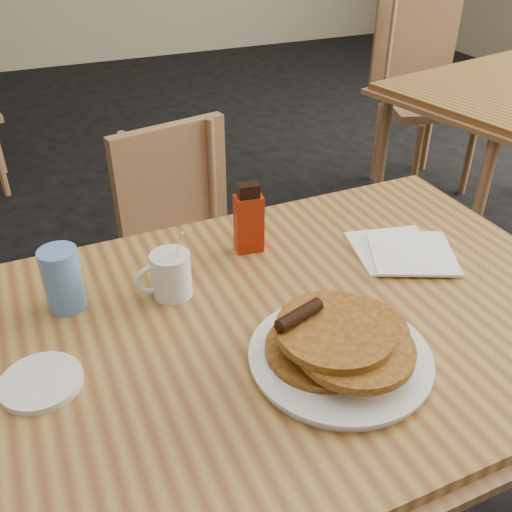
{
  "coord_description": "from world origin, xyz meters",
  "views": [
    {
      "loc": [
        -0.32,
        -0.77,
        1.43
      ],
      "look_at": [
        0.03,
        0.03,
        0.86
      ],
      "focal_mm": 40.0,
      "sensor_mm": 36.0,
      "label": 1
    }
  ],
  "objects_px": {
    "pancake_plate": "(340,348)",
    "coffee_mug": "(170,274)",
    "blue_tumbler": "(63,279)",
    "chair_neighbor_far": "(421,80)",
    "chair_main_far": "(184,238)",
    "main_table": "(284,334)",
    "syrup_bottle": "(249,220)"
  },
  "relations": [
    {
      "from": "chair_main_far",
      "to": "pancake_plate",
      "type": "xyz_separation_m",
      "value": [
        0.01,
        -0.9,
        0.28
      ]
    },
    {
      "from": "chair_main_far",
      "to": "chair_neighbor_far",
      "type": "relative_size",
      "value": 0.87
    },
    {
      "from": "pancake_plate",
      "to": "blue_tumbler",
      "type": "bearing_deg",
      "value": 139.51
    },
    {
      "from": "main_table",
      "to": "blue_tumbler",
      "type": "bearing_deg",
      "value": 151.71
    },
    {
      "from": "blue_tumbler",
      "to": "chair_main_far",
      "type": "bearing_deg",
      "value": 55.22
    },
    {
      "from": "coffee_mug",
      "to": "blue_tumbler",
      "type": "distance_m",
      "value": 0.2
    },
    {
      "from": "pancake_plate",
      "to": "coffee_mug",
      "type": "height_order",
      "value": "coffee_mug"
    },
    {
      "from": "main_table",
      "to": "pancake_plate",
      "type": "relative_size",
      "value": 4.12
    },
    {
      "from": "main_table",
      "to": "blue_tumbler",
      "type": "height_order",
      "value": "blue_tumbler"
    },
    {
      "from": "main_table",
      "to": "coffee_mug",
      "type": "relative_size",
      "value": 8.77
    },
    {
      "from": "syrup_bottle",
      "to": "blue_tumbler",
      "type": "height_order",
      "value": "syrup_bottle"
    },
    {
      "from": "pancake_plate",
      "to": "blue_tumbler",
      "type": "relative_size",
      "value": 2.46
    },
    {
      "from": "chair_main_far",
      "to": "blue_tumbler",
      "type": "bearing_deg",
      "value": -136.29
    },
    {
      "from": "main_table",
      "to": "chair_main_far",
      "type": "bearing_deg",
      "value": 88.24
    },
    {
      "from": "main_table",
      "to": "chair_main_far",
      "type": "distance_m",
      "value": 0.79
    },
    {
      "from": "chair_neighbor_far",
      "to": "coffee_mug",
      "type": "height_order",
      "value": "chair_neighbor_far"
    },
    {
      "from": "chair_main_far",
      "to": "chair_neighbor_far",
      "type": "xyz_separation_m",
      "value": [
        1.6,
        0.91,
        0.08
      ]
    },
    {
      "from": "main_table",
      "to": "coffee_mug",
      "type": "bearing_deg",
      "value": 138.39
    },
    {
      "from": "main_table",
      "to": "pancake_plate",
      "type": "bearing_deg",
      "value": -77.22
    },
    {
      "from": "pancake_plate",
      "to": "chair_main_far",
      "type": "bearing_deg",
      "value": 90.59
    },
    {
      "from": "pancake_plate",
      "to": "blue_tumbler",
      "type": "height_order",
      "value": "blue_tumbler"
    },
    {
      "from": "chair_neighbor_far",
      "to": "coffee_mug",
      "type": "distance_m",
      "value": 2.36
    },
    {
      "from": "pancake_plate",
      "to": "syrup_bottle",
      "type": "height_order",
      "value": "syrup_bottle"
    },
    {
      "from": "chair_neighbor_far",
      "to": "pancake_plate",
      "type": "distance_m",
      "value": 2.42
    },
    {
      "from": "main_table",
      "to": "syrup_bottle",
      "type": "relative_size",
      "value": 7.96
    },
    {
      "from": "pancake_plate",
      "to": "syrup_bottle",
      "type": "bearing_deg",
      "value": 90.09
    },
    {
      "from": "chair_main_far",
      "to": "coffee_mug",
      "type": "xyz_separation_m",
      "value": [
        -0.2,
        -0.61,
        0.3
      ]
    },
    {
      "from": "chair_neighbor_far",
      "to": "coffee_mug",
      "type": "bearing_deg",
      "value": -120.12
    },
    {
      "from": "pancake_plate",
      "to": "coffee_mug",
      "type": "bearing_deg",
      "value": 124.69
    },
    {
      "from": "main_table",
      "to": "chair_neighbor_far",
      "type": "height_order",
      "value": "chair_neighbor_far"
    },
    {
      "from": "pancake_plate",
      "to": "syrup_bottle",
      "type": "distance_m",
      "value": 0.39
    },
    {
      "from": "main_table",
      "to": "pancake_plate",
      "type": "height_order",
      "value": "pancake_plate"
    }
  ]
}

